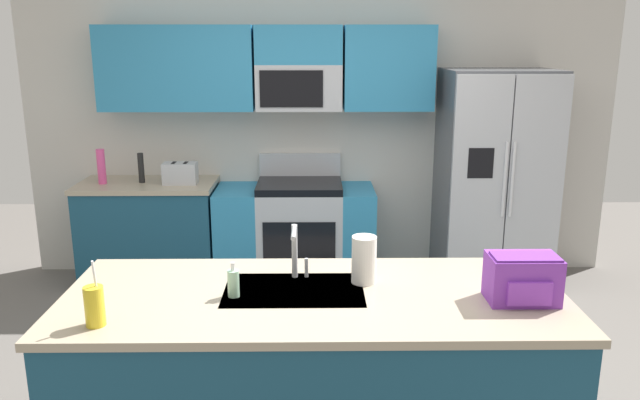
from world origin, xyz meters
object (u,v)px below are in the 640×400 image
object	(u,v)px
toaster	(180,173)
bottle_pink	(101,167)
range_oven	(296,233)
drink_cup_yellow	(95,306)
sink_faucet	(296,248)
paper_towel_roll	(364,260)
backpack	(523,278)
soap_dispenser	(233,283)
refrigerator	(494,180)
pepper_mill	(141,168)

from	to	relation	value
toaster	bottle_pink	distance (m)	0.66
range_oven	drink_cup_yellow	size ratio (longest dim) A/B	4.60
bottle_pink	sink_faucet	world-z (taller)	bottle_pink
sink_faucet	paper_towel_roll	bearing A→B (deg)	-8.00
paper_towel_roll	backpack	distance (m)	0.76
bottle_pink	sink_faucet	distance (m)	2.77
toaster	sink_faucet	distance (m)	2.41
range_oven	soap_dispenser	size ratio (longest dim) A/B	8.00
refrigerator	backpack	distance (m)	2.52
sink_faucet	soap_dispenser	distance (m)	0.38
pepper_mill	drink_cup_yellow	xyz separation A→B (m)	(0.53, -2.75, -0.04)
refrigerator	toaster	xyz separation A→B (m)	(-2.66, 0.02, 0.07)
toaster	backpack	bearing A→B (deg)	-49.79
refrigerator	bottle_pink	distance (m)	3.32
range_oven	refrigerator	xyz separation A→B (m)	(1.69, -0.07, 0.48)
bottle_pink	drink_cup_yellow	xyz separation A→B (m)	(0.85, -2.71, -0.06)
range_oven	sink_faucet	xyz separation A→B (m)	(0.06, -2.23, 0.62)
range_oven	soap_dispenser	bearing A→B (deg)	-95.27
pepper_mill	soap_dispenser	distance (m)	2.68
toaster	paper_towel_roll	bearing A→B (deg)	-58.36
refrigerator	backpack	bearing A→B (deg)	-103.04
refrigerator	drink_cup_yellow	distance (m)	3.65
refrigerator	backpack	xyz separation A→B (m)	(-0.57, -2.45, 0.09)
bottle_pink	refrigerator	bearing A→B (deg)	-0.51
backpack	range_oven	bearing A→B (deg)	113.97
range_oven	toaster	distance (m)	1.11
range_oven	refrigerator	size ratio (longest dim) A/B	0.74
toaster	drink_cup_yellow	world-z (taller)	drink_cup_yellow
refrigerator	drink_cup_yellow	size ratio (longest dim) A/B	6.25
pepper_mill	sink_faucet	xyz separation A→B (m)	(1.37, -2.23, 0.04)
drink_cup_yellow	soap_dispenser	distance (m)	0.63
pepper_mill	paper_towel_roll	distance (m)	2.85
pepper_mill	backpack	world-z (taller)	pepper_mill
drink_cup_yellow	paper_towel_roll	size ratio (longest dim) A/B	1.23
refrigerator	pepper_mill	world-z (taller)	refrigerator
soap_dispenser	backpack	distance (m)	1.35
toaster	bottle_pink	xyz separation A→B (m)	(-0.66, 0.01, 0.06)
sink_faucet	bottle_pink	bearing A→B (deg)	127.69
bottle_pink	range_oven	bearing A→B (deg)	1.49
range_oven	toaster	world-z (taller)	range_oven
refrigerator	bottle_pink	world-z (taller)	refrigerator
soap_dispenser	toaster	bearing A→B (deg)	107.15
range_oven	backpack	distance (m)	2.82
sink_faucet	soap_dispenser	xyz separation A→B (m)	(-0.29, -0.22, -0.10)
range_oven	paper_towel_roll	xyz separation A→B (m)	(0.41, -2.28, 0.58)
sink_faucet	drink_cup_yellow	world-z (taller)	drink_cup_yellow
drink_cup_yellow	backpack	bearing A→B (deg)	6.94
bottle_pink	soap_dispenser	size ratio (longest dim) A/B	1.73
sink_faucet	paper_towel_roll	world-z (taller)	sink_faucet
refrigerator	sink_faucet	bearing A→B (deg)	-126.99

